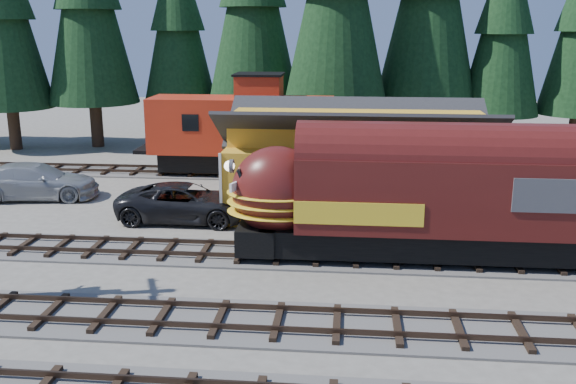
# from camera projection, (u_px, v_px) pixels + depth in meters

# --- Properties ---
(ground) EXTENTS (120.00, 120.00, 0.00)m
(ground) POSITION_uv_depth(u_px,v_px,m) (356.00, 301.00, 21.19)
(ground) COLOR #6B665B
(ground) RESTS_ON ground
(track_spur) EXTENTS (32.00, 3.20, 0.33)m
(track_spur) POSITION_uv_depth(u_px,v_px,m) (191.00, 173.00, 39.45)
(track_spur) COLOR #4C4947
(track_spur) RESTS_ON ground
(depot) EXTENTS (12.80, 7.00, 5.30)m
(depot) POSITION_uv_depth(u_px,v_px,m) (356.00, 153.00, 30.56)
(depot) COLOR gold
(depot) RESTS_ON ground
(conifer_backdrop) EXTENTS (80.52, 23.00, 17.24)m
(conifer_backdrop) POSITION_uv_depth(u_px,v_px,m) (433.00, 1.00, 42.06)
(conifer_backdrop) COLOR black
(conifer_backdrop) RESTS_ON ground
(locomotive) EXTENTS (15.00, 2.98, 4.08)m
(locomotive) POSITION_uv_depth(u_px,v_px,m) (416.00, 201.00, 24.23)
(locomotive) COLOR black
(locomotive) RESTS_ON ground
(caboose) EXTENTS (10.92, 3.17, 5.68)m
(caboose) POSITION_uv_depth(u_px,v_px,m) (243.00, 129.00, 38.46)
(caboose) COLOR black
(caboose) RESTS_ON ground
(pickup_truck_a) EXTENTS (6.31, 2.93, 1.75)m
(pickup_truck_a) POSITION_uv_depth(u_px,v_px,m) (186.00, 203.00, 29.74)
(pickup_truck_a) COLOR black
(pickup_truck_a) RESTS_ON ground
(pickup_truck_b) EXTENTS (6.73, 3.54, 1.86)m
(pickup_truck_b) POSITION_uv_depth(u_px,v_px,m) (35.00, 181.00, 33.57)
(pickup_truck_b) COLOR #9DA1A5
(pickup_truck_b) RESTS_ON ground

